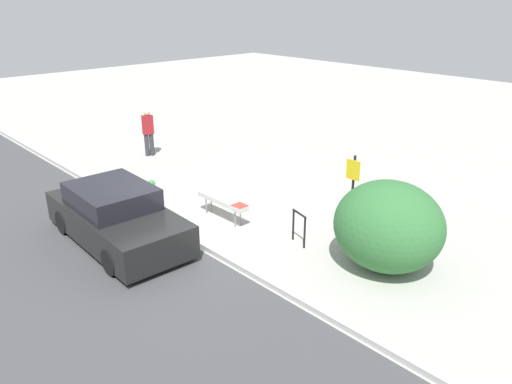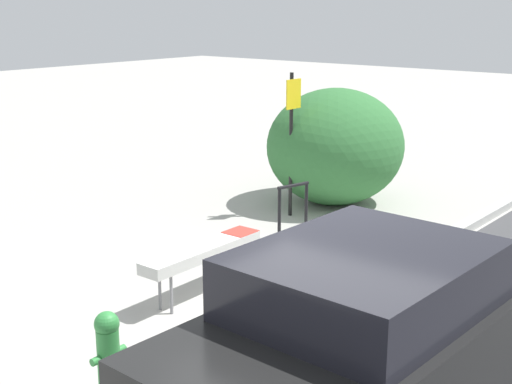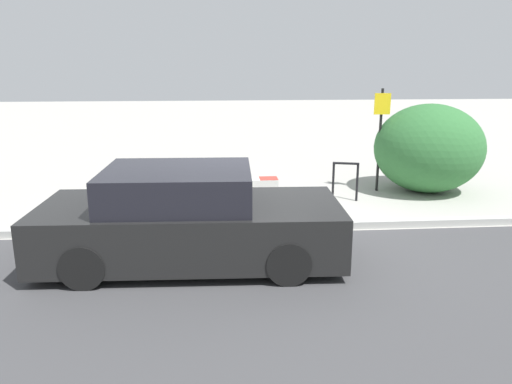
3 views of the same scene
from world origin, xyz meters
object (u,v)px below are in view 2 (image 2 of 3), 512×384
at_px(bench, 203,252).
at_px(fire_hydrant, 108,350).
at_px(parked_car_near, 371,331).
at_px(sign_post, 292,131).
at_px(bike_rack, 293,205).

height_order(bench, fire_hydrant, fire_hydrant).
xyz_separation_m(fire_hydrant, parked_car_near, (1.34, -1.82, 0.24)).
xyz_separation_m(sign_post, fire_hydrant, (-5.41, -2.04, -0.98)).
xyz_separation_m(bench, fire_hydrant, (-2.12, -0.87, -0.12)).
bearing_deg(bike_rack, sign_post, 37.98).
bearing_deg(fire_hydrant, parked_car_near, -53.57).
bearing_deg(parked_car_near, bike_rack, 46.88).
distance_m(bench, fire_hydrant, 2.29).
distance_m(bench, parked_car_near, 2.80).
xyz_separation_m(sign_post, parked_car_near, (-4.07, -3.86, -0.74)).
xyz_separation_m(bench, sign_post, (3.29, 1.17, 0.85)).
bearing_deg(bench, parked_car_near, -106.52).
xyz_separation_m(bike_rack, sign_post, (0.94, 0.73, 0.88)).
relative_size(sign_post, parked_car_near, 0.53).
distance_m(sign_post, parked_car_near, 5.65).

